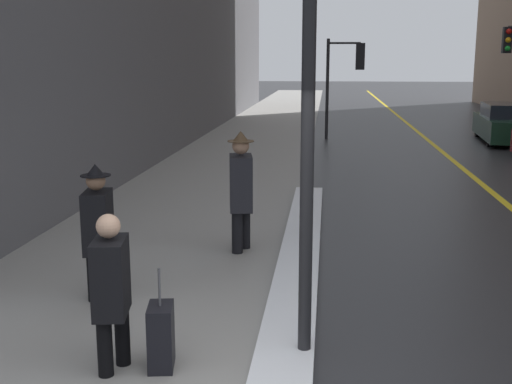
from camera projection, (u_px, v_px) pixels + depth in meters
sidewalk_slab at (244, 152)px, 19.47m from camera, size 4.00×80.00×0.01m
road_centre_stripe at (446, 155)px, 18.82m from camera, size 0.16×80.00×0.00m
snow_bank_curb at (299, 259)px, 8.79m from camera, size 0.54×9.38×0.14m
lamp_post at (309, 33)px, 5.34m from camera, size 0.28×0.28×4.96m
traffic_light_near at (348, 67)px, 22.09m from camera, size 1.31×0.32×3.45m
pedestrian_trailing at (111, 286)px, 5.61m from camera, size 0.35×0.51×1.45m
pedestrian_in_fedora at (98, 226)px, 7.36m from camera, size 0.36×0.53×1.60m
pedestrian_in_glasses at (241, 187)px, 9.18m from camera, size 0.40×0.59×1.77m
parked_car_dark_green at (510, 124)px, 21.62m from camera, size 2.24×4.49×1.31m
rolling_suitcase at (161, 337)px, 5.76m from camera, size 0.28×0.39×0.95m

